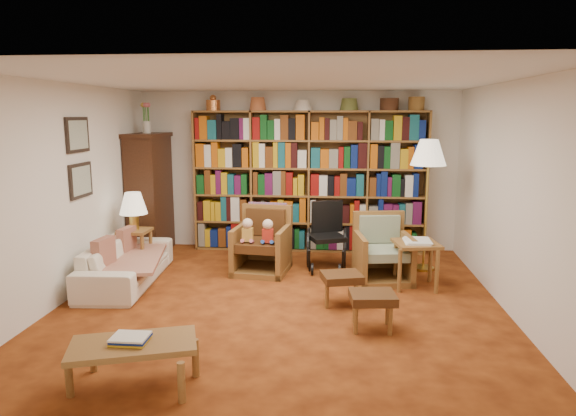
# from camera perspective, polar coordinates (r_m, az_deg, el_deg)

# --- Properties ---
(floor) EXTENTS (5.00, 5.00, 0.00)m
(floor) POSITION_cam_1_polar(r_m,az_deg,el_deg) (6.06, -0.76, -10.33)
(floor) COLOR #9C4918
(floor) RESTS_ON ground
(ceiling) EXTENTS (5.00, 5.00, 0.00)m
(ceiling) POSITION_cam_1_polar(r_m,az_deg,el_deg) (5.68, -0.82, 14.00)
(ceiling) COLOR silver
(ceiling) RESTS_ON wall_back
(wall_back) EXTENTS (5.00, 0.00, 5.00)m
(wall_back) POSITION_cam_1_polar(r_m,az_deg,el_deg) (8.20, 1.03, 4.12)
(wall_back) COLOR white
(wall_back) RESTS_ON floor
(wall_front) EXTENTS (5.00, 0.00, 5.00)m
(wall_front) POSITION_cam_1_polar(r_m,az_deg,el_deg) (3.31, -5.29, -5.25)
(wall_front) COLOR white
(wall_front) RESTS_ON floor
(wall_left) EXTENTS (0.00, 5.00, 5.00)m
(wall_left) POSITION_cam_1_polar(r_m,az_deg,el_deg) (6.49, -23.33, 1.63)
(wall_left) COLOR white
(wall_left) RESTS_ON floor
(wall_right) EXTENTS (0.00, 5.00, 5.00)m
(wall_right) POSITION_cam_1_polar(r_m,az_deg,el_deg) (6.02, 23.63, 0.98)
(wall_right) COLOR white
(wall_right) RESTS_ON floor
(bookshelf) EXTENTS (3.60, 0.30, 2.42)m
(bookshelf) POSITION_cam_1_polar(r_m,az_deg,el_deg) (8.03, 2.36, 3.41)
(bookshelf) COLOR brown
(bookshelf) RESTS_ON floor
(curio_cabinet) EXTENTS (0.50, 0.95, 2.40)m
(curio_cabinet) POSITION_cam_1_polar(r_m,az_deg,el_deg) (8.23, -15.10, 1.71)
(curio_cabinet) COLOR #3E1E10
(curio_cabinet) RESTS_ON floor
(framed_pictures) EXTENTS (0.03, 0.52, 0.97)m
(framed_pictures) POSITION_cam_1_polar(r_m,az_deg,el_deg) (6.70, -22.19, 5.19)
(framed_pictures) COLOR black
(framed_pictures) RESTS_ON wall_left
(sofa) EXTENTS (1.89, 0.83, 0.54)m
(sofa) POSITION_cam_1_polar(r_m,az_deg,el_deg) (6.94, -17.49, -5.76)
(sofa) COLOR #EFE2CB
(sofa) RESTS_ON floor
(sofa_throw) EXTENTS (1.03, 1.54, 0.04)m
(sofa_throw) POSITION_cam_1_polar(r_m,az_deg,el_deg) (6.91, -17.12, -5.55)
(sofa_throw) COLOR beige
(sofa_throw) RESTS_ON sofa
(cushion_left) EXTENTS (0.15, 0.36, 0.35)m
(cushion_left) POSITION_cam_1_polar(r_m,az_deg,el_deg) (7.25, -17.46, -3.60)
(cushion_left) COLOR maroon
(cushion_left) RESTS_ON sofa
(cushion_right) EXTENTS (0.16, 0.38, 0.37)m
(cushion_right) POSITION_cam_1_polar(r_m,az_deg,el_deg) (6.64, -19.77, -5.02)
(cushion_right) COLOR maroon
(cushion_right) RESTS_ON sofa
(side_table_lamp) EXTENTS (0.41, 0.41, 0.57)m
(side_table_lamp) POSITION_cam_1_polar(r_m,az_deg,el_deg) (7.44, -16.62, -3.44)
(side_table_lamp) COLOR brown
(side_table_lamp) RESTS_ON floor
(table_lamp) EXTENTS (0.38, 0.38, 0.52)m
(table_lamp) POSITION_cam_1_polar(r_m,az_deg,el_deg) (7.34, -16.82, 0.37)
(table_lamp) COLOR gold
(table_lamp) RESTS_ON side_table_lamp
(armchair_leather) EXTENTS (0.80, 0.84, 0.91)m
(armchair_leather) POSITION_cam_1_polar(r_m,az_deg,el_deg) (7.12, -2.87, -4.03)
(armchair_leather) COLOR brown
(armchair_leather) RESTS_ON floor
(armchair_sage) EXTENTS (0.79, 0.81, 0.86)m
(armchair_sage) POSITION_cam_1_polar(r_m,az_deg,el_deg) (6.89, 10.45, -5.05)
(armchair_sage) COLOR brown
(armchair_sage) RESTS_ON floor
(wheelchair) EXTENTS (0.59, 0.75, 0.94)m
(wheelchair) POSITION_cam_1_polar(r_m,az_deg,el_deg) (7.24, 4.32, -3.35)
(wheelchair) COLOR black
(wheelchair) RESTS_ON floor
(floor_lamp) EXTENTS (0.48, 0.48, 1.81)m
(floor_lamp) POSITION_cam_1_polar(r_m,az_deg,el_deg) (7.21, 15.33, 5.39)
(floor_lamp) COLOR gold
(floor_lamp) RESTS_ON floor
(side_table_papers) EXTENTS (0.60, 0.60, 0.61)m
(side_table_papers) POSITION_cam_1_polar(r_m,az_deg,el_deg) (6.60, 14.06, -4.49)
(side_table_papers) COLOR brown
(side_table_papers) RESTS_ON floor
(footstool_a) EXTENTS (0.51, 0.47, 0.37)m
(footstool_a) POSITION_cam_1_polar(r_m,az_deg,el_deg) (5.89, 5.98, -7.88)
(footstool_a) COLOR #4B2D14
(footstool_a) RESTS_ON floor
(footstool_b) EXTENTS (0.49, 0.43, 0.38)m
(footstool_b) POSITION_cam_1_polar(r_m,az_deg,el_deg) (5.29, 9.37, -10.02)
(footstool_b) COLOR #4B2D14
(footstool_b) RESTS_ON floor
(coffee_table) EXTENTS (1.07, 0.76, 0.43)m
(coffee_table) POSITION_cam_1_polar(r_m,az_deg,el_deg) (4.36, -16.79, -14.65)
(coffee_table) COLOR brown
(coffee_table) RESTS_ON floor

